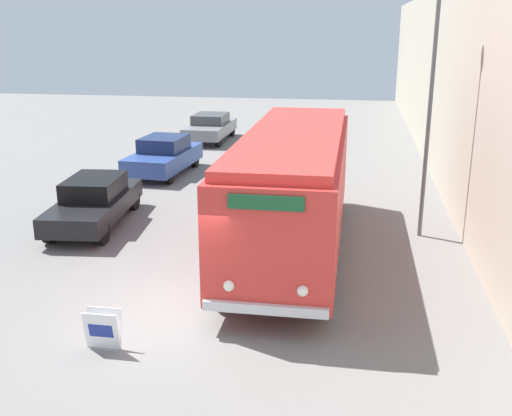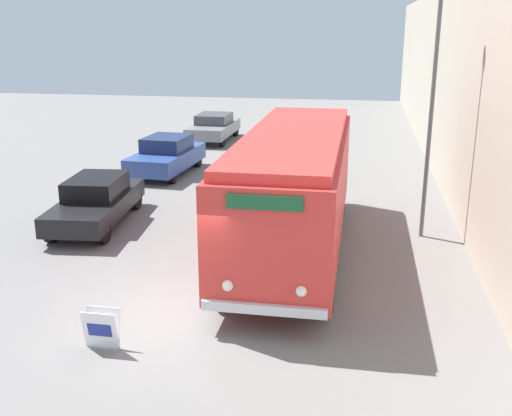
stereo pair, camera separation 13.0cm
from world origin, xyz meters
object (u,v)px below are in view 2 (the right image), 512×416
parked_car_near (96,201)px  vintage_bus (294,184)px  streetlamp (434,78)px  parked_car_mid (167,155)px  sign_board (102,330)px  parked_car_far (214,127)px

parked_car_near → vintage_bus: bearing=-16.5°
vintage_bus → streetlamp: bearing=26.8°
streetlamp → parked_car_near: (-9.86, -0.58, -3.81)m
streetlamp → parked_car_mid: (-9.81, 6.21, -3.78)m
vintage_bus → streetlamp: (3.58, 1.81, 2.68)m
sign_board → parked_car_near: size_ratio=0.16×
parked_car_near → parked_car_far: (0.17, 14.45, -0.00)m
vintage_bus → streetlamp: size_ratio=1.41×
sign_board → parked_car_mid: size_ratio=0.18×
sign_board → parked_car_far: bearing=98.2°
streetlamp → parked_car_near: bearing=-176.6°
parked_car_mid → parked_car_far: (0.13, 7.65, -0.02)m
vintage_bus → parked_car_far: size_ratio=2.17×
parked_car_mid → parked_car_far: size_ratio=0.98×
parked_car_near → parked_car_mid: size_ratio=1.08×
sign_board → parked_car_far: 21.74m
sign_board → streetlamp: streetlamp is taller
parked_car_mid → sign_board: bearing=-72.8°
vintage_bus → parked_car_near: vintage_bus is taller
streetlamp → parked_car_far: bearing=124.9°
vintage_bus → parked_car_mid: (-6.23, 8.02, -1.11)m
vintage_bus → parked_car_far: 16.85m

